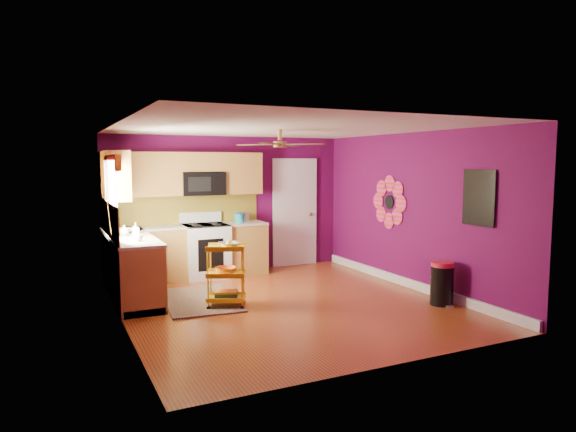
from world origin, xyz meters
TOP-DOWN VIEW (x-y plane):
  - ground at (0.00, 0.00)m, footprint 5.00×5.00m
  - room_envelope at (0.03, 0.00)m, footprint 4.54×5.04m
  - lower_cabinets at (-1.35, 1.82)m, footprint 2.81×2.31m
  - electric_range at (-0.55, 2.17)m, footprint 0.76×0.66m
  - upper_cabinetry at (-1.24, 2.17)m, footprint 2.80×2.30m
  - left_window at (-2.22, 1.05)m, footprint 0.08×1.35m
  - panel_door at (1.35, 2.47)m, footprint 0.95×0.11m
  - right_wall_art at (2.23, -0.34)m, footprint 0.04×2.74m
  - ceiling_fan at (0.00, 0.20)m, footprint 1.01×1.01m
  - shag_rug at (-1.08, 0.68)m, footprint 1.14×1.72m
  - rolling_cart at (-0.82, 0.22)m, footprint 0.64×0.56m
  - trash_can at (1.99, -1.00)m, footprint 0.35×0.37m
  - teal_kettle at (0.09, 2.18)m, footprint 0.18×0.18m
  - toaster at (0.16, 2.22)m, footprint 0.22×0.15m
  - soap_bottle_a at (-1.88, 1.23)m, footprint 0.09×0.09m
  - soap_bottle_b at (-2.02, 1.36)m, footprint 0.12×0.12m
  - counter_dish at (-1.99, 1.65)m, footprint 0.28×0.28m
  - counter_cup at (-1.93, 0.69)m, footprint 0.12×0.12m

SIDE VIEW (x-z plane):
  - ground at x=0.00m, z-range 0.00..0.00m
  - shag_rug at x=-1.08m, z-range 0.00..0.02m
  - trash_can at x=1.99m, z-range 0.00..0.62m
  - lower_cabinets at x=-1.35m, z-range -0.04..0.90m
  - electric_range at x=-0.55m, z-range -0.08..1.05m
  - rolling_cart at x=-0.82m, z-range 0.01..0.96m
  - counter_dish at x=-1.99m, z-range 0.94..1.01m
  - counter_cup at x=-1.93m, z-range 0.94..1.03m
  - soap_bottle_b at x=-2.02m, z-range 0.94..1.10m
  - teal_kettle at x=0.09m, z-range 0.92..1.13m
  - panel_door at x=1.35m, z-range -0.05..2.10m
  - toaster at x=0.16m, z-range 0.94..1.12m
  - soap_bottle_a at x=-1.88m, z-range 0.94..1.14m
  - right_wall_art at x=2.23m, z-range 0.92..1.96m
  - room_envelope at x=0.03m, z-range 0.37..2.89m
  - left_window at x=-2.22m, z-range 1.20..2.28m
  - upper_cabinetry at x=-1.24m, z-range 1.17..2.43m
  - ceiling_fan at x=0.00m, z-range 2.16..2.42m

